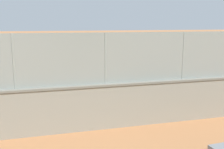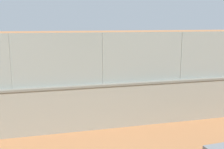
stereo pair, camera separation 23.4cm
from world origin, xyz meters
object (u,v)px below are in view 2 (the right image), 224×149
object	(u,v)px
player_crossing_court	(108,67)
player_near_wall_returning	(133,62)
sports_ball	(97,65)
courtside_bench	(1,111)
player_baseline_waiting	(47,69)

from	to	relation	value
player_crossing_court	player_near_wall_returning	distance (m)	3.75
player_near_wall_returning	sports_ball	distance (m)	4.98
sports_ball	courtside_bench	world-z (taller)	sports_ball
player_crossing_court	player_baseline_waiting	bearing A→B (deg)	-9.71
player_near_wall_returning	player_crossing_court	bearing A→B (deg)	40.45
player_near_wall_returning	sports_ball	size ratio (longest dim) A/B	7.30
player_baseline_waiting	sports_ball	size ratio (longest dim) A/B	7.50
player_near_wall_returning	courtside_bench	xyz separation A→B (m)	(9.20, 9.19, -0.40)
player_crossing_court	player_baseline_waiting	distance (m)	4.20
player_crossing_court	player_near_wall_returning	size ratio (longest dim) A/B	1.08
player_baseline_waiting	sports_ball	distance (m)	3.54
player_crossing_court	sports_ball	bearing A→B (deg)	39.04
player_near_wall_returning	player_baseline_waiting	xyz separation A→B (m)	(6.99, 1.72, 0.03)
player_near_wall_returning	sports_ball	world-z (taller)	player_near_wall_returning
courtside_bench	player_baseline_waiting	bearing A→B (deg)	-106.46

